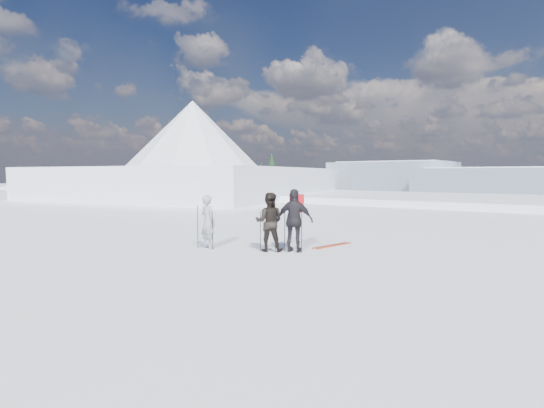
{
  "coord_description": "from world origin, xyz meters",
  "views": [
    {
      "loc": [
        5.21,
        -7.72,
        2.35
      ],
      "look_at": [
        -2.29,
        3.0,
        1.43
      ],
      "focal_mm": 28.0,
      "sensor_mm": 36.0,
      "label": 1
    }
  ],
  "objects_px": {
    "skier_grey": "(208,222)",
    "skier_pack": "(295,221)",
    "skier_dark": "(269,222)",
    "skis_loose": "(332,246)"
  },
  "relations": [
    {
      "from": "skis_loose",
      "to": "skier_grey",
      "type": "bearing_deg",
      "value": -138.44
    },
    {
      "from": "skier_grey",
      "to": "skier_pack",
      "type": "relative_size",
      "value": 0.89
    },
    {
      "from": "skier_grey",
      "to": "skier_dark",
      "type": "height_order",
      "value": "skier_dark"
    },
    {
      "from": "skier_grey",
      "to": "skier_dark",
      "type": "xyz_separation_m",
      "value": [
        1.86,
        0.73,
        0.05
      ]
    },
    {
      "from": "skier_grey",
      "to": "skis_loose",
      "type": "height_order",
      "value": "skier_grey"
    },
    {
      "from": "skier_grey",
      "to": "skis_loose",
      "type": "relative_size",
      "value": 1.01
    },
    {
      "from": "skier_dark",
      "to": "skier_pack",
      "type": "height_order",
      "value": "skier_pack"
    },
    {
      "from": "skier_grey",
      "to": "skis_loose",
      "type": "distance_m",
      "value": 4.12
    },
    {
      "from": "skier_dark",
      "to": "skier_pack",
      "type": "bearing_deg",
      "value": 176.94
    },
    {
      "from": "skier_grey",
      "to": "skis_loose",
      "type": "bearing_deg",
      "value": -125.8
    }
  ]
}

